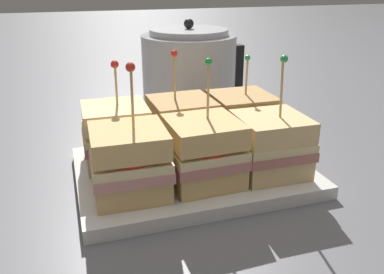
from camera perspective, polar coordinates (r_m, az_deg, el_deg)
The scene contains 9 objects.
ground_plane at distance 0.59m, azimuth 0.00°, elevation -5.61°, with size 6.00×6.00×0.00m, color slate.
serving_platter at distance 0.59m, azimuth 0.00°, elevation -4.83°, with size 0.32×0.24×0.02m.
sandwich_front_left at distance 0.51m, azimuth -8.75°, elevation -3.46°, with size 0.10×0.10×0.17m.
sandwich_front_center at distance 0.53m, azimuth 1.53°, elevation -2.12°, with size 0.10×0.10×0.16m.
sandwich_front_right at distance 0.56m, azimuth 10.92°, elevation -1.03°, with size 0.10×0.10×0.16m.
sandwich_back_left at distance 0.59m, azimuth -10.58°, elevation 0.39°, with size 0.10×0.10×0.15m.
sandwich_back_center at distance 0.61m, azimuth -1.42°, elevation 1.47°, with size 0.10×0.10×0.16m.
sandwich_back_right at distance 0.64m, azimuth 6.89°, elevation 2.26°, with size 0.10×0.10×0.15m.
kettle_steel at distance 0.85m, azimuth -0.38°, elevation 9.03°, with size 0.21×0.19×0.19m.
Camera 1 is at (-0.16, -0.50, 0.27)m, focal length 38.00 mm.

